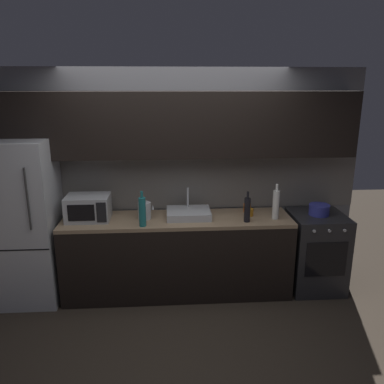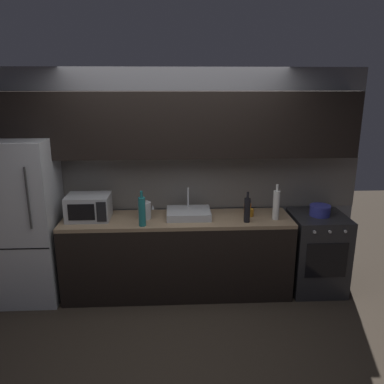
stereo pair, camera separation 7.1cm
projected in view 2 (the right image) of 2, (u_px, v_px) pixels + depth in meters
name	position (u px, v px, depth m)	size (l,w,h in m)	color
ground_plane	(179.00, 340.00, 3.65)	(10.00, 10.00, 0.00)	#2D261E
back_wall	(176.00, 155.00, 4.38)	(4.26, 0.44, 2.50)	slate
counter_run	(178.00, 255.00, 4.40)	(2.52, 0.60, 0.90)	black
refrigerator	(26.00, 221.00, 4.20)	(0.68, 0.69, 1.79)	#B7BABF
oven_range	(316.00, 252.00, 4.47)	(0.60, 0.62, 0.90)	#232326
microwave	(89.00, 207.00, 4.21)	(0.46, 0.35, 0.27)	#A8AAAF
sink_basin	(189.00, 213.00, 4.30)	(0.48, 0.38, 0.30)	#ADAFB5
kettle	(145.00, 210.00, 4.23)	(0.18, 0.14, 0.21)	#B7BABF
wine_bottle_white	(276.00, 205.00, 4.19)	(0.07, 0.07, 0.39)	silver
wine_bottle_dark	(247.00, 210.00, 4.11)	(0.07, 0.07, 0.33)	black
wine_bottle_teal	(142.00, 211.00, 4.00)	(0.07, 0.07, 0.37)	#19666B
mug_amber	(250.00, 212.00, 4.32)	(0.08, 0.08, 0.09)	#B27019
mug_orange	(248.00, 208.00, 4.45)	(0.08, 0.08, 0.10)	orange
cooking_pot	(320.00, 210.00, 4.33)	(0.23, 0.23, 0.12)	#333899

